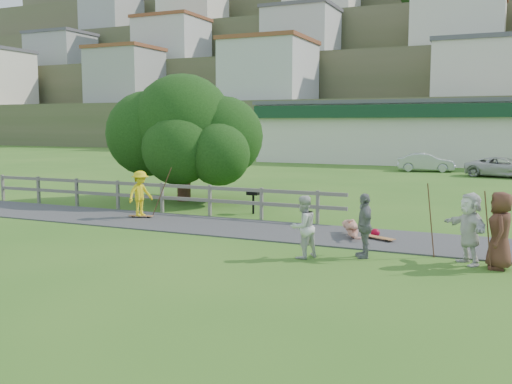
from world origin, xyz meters
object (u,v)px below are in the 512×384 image
skater_rider (140,196)px  car_white (503,167)px  spectator_b (364,226)px  spectator_a (303,227)px  bbq (253,201)px  spectator_c (500,230)px  spectator_d (469,228)px  tree (183,145)px  skater_fallen (352,228)px  car_silver (426,162)px

skater_rider → car_white: bearing=-13.9°
skater_rider → spectator_b: bearing=-93.3°
spectator_a → car_white: spectator_a is taller
spectator_a → bbq: spectator_a is taller
spectator_c → spectator_d: bearing=-108.8°
car_white → tree: bearing=153.8°
spectator_a → bbq: (-3.91, 5.76, -0.31)m
spectator_c → spectator_d: spectator_c is taller
skater_fallen → tree: (-8.54, 4.92, 2.07)m
car_silver → tree: (-7.42, -19.46, 1.73)m
skater_fallen → spectator_a: 2.95m
spectator_a → car_white: 25.18m
bbq → spectator_c: bearing=-32.1°
spectator_a → bbq: size_ratio=1.69×
spectator_b → bbq: spectator_b is taller
spectator_a → spectator_c: size_ratio=0.87×
spectator_a → tree: (-8.05, 7.79, 1.58)m
spectator_b → tree: (-9.40, 7.13, 1.56)m
skater_rider → tree: size_ratio=0.23×
spectator_c → tree: (-12.44, 7.00, 1.47)m
spectator_a → car_white: (4.25, 24.82, -0.16)m
skater_fallen → car_silver: car_silver is taller
skater_rider → skater_fallen: skater_rider is taller
spectator_d → skater_rider: bearing=-136.1°
spectator_c → bbq: 9.68m
skater_rider → car_silver: 24.87m
skater_fallen → skater_rider: bearing=152.2°
spectator_b → car_silver: 26.67m
spectator_d → car_silver: spectator_d is taller
skater_rider → spectator_c: bearing=-88.3°
skater_rider → spectator_d: 11.00m
spectator_a → spectator_b: bearing=145.1°
spectator_d → car_silver: size_ratio=0.45×
skater_rider → spectator_a: skater_rider is taller
spectator_b → spectator_c: (3.05, 0.14, 0.09)m
spectator_c → car_silver: spectator_c is taller
spectator_c → bbq: bearing=-124.4°
spectator_c → bbq: (-8.30, 4.96, -0.42)m
skater_fallen → tree: tree is taller
car_silver → tree: tree is taller
spectator_a → spectator_c: spectator_c is taller
tree → car_silver: bearing=69.1°
spectator_b → spectator_c: size_ratio=0.90×
spectator_c → spectator_b: bearing=-90.9°
spectator_d → bbq: size_ratio=1.86×
car_silver → car_white: bearing=-124.5°
spectator_b → car_silver: spectator_b is taller
spectator_a → spectator_b: size_ratio=0.97×
skater_rider → car_silver: skater_rider is taller
car_silver → spectator_a: bearing=173.2°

